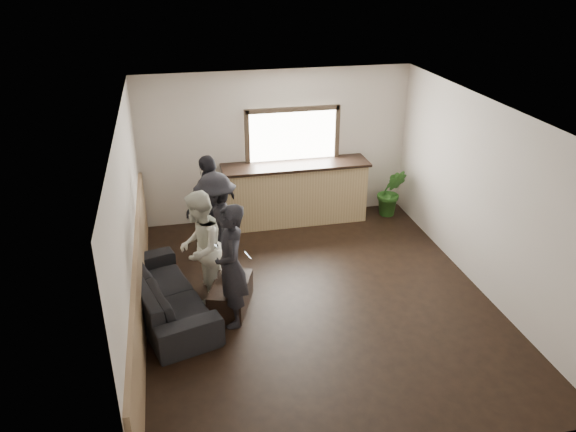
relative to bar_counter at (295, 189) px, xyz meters
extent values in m
cube|color=black|center=(-0.30, -2.70, -0.64)|extent=(5.00, 6.00, 0.01)
cube|color=silver|center=(-0.30, -2.70, 2.16)|extent=(5.00, 6.00, 0.01)
cube|color=beige|center=(-0.30, 0.30, 0.76)|extent=(5.00, 0.01, 2.80)
cube|color=beige|center=(-0.30, -5.70, 0.76)|extent=(5.00, 0.01, 2.80)
cube|color=beige|center=(-2.80, -2.70, 0.76)|extent=(0.01, 6.00, 2.80)
cube|color=beige|center=(2.20, -2.70, 0.76)|extent=(0.01, 6.00, 2.80)
cube|color=#947453|center=(-2.77, -2.70, -0.09)|extent=(0.06, 5.90, 1.10)
cube|color=tan|center=(0.00, -0.02, -0.09)|extent=(2.60, 0.60, 1.10)
cube|color=black|center=(0.00, -0.02, 0.48)|extent=(2.70, 0.68, 0.05)
cube|color=white|center=(0.00, 0.26, 0.96)|extent=(1.60, 0.06, 0.90)
cube|color=#3F3326|center=(0.00, 0.23, 1.45)|extent=(1.72, 0.08, 0.08)
cube|color=#3F3326|center=(-0.84, 0.23, 0.96)|extent=(0.08, 0.08, 1.06)
cube|color=#3F3326|center=(0.84, 0.23, 0.96)|extent=(0.08, 0.08, 1.06)
imported|color=black|center=(-2.45, -2.56, -0.32)|extent=(1.45, 2.37, 0.65)
cube|color=black|center=(-1.55, -2.60, -0.45)|extent=(0.75, 0.99, 0.39)
imported|color=silver|center=(-1.58, -2.37, -0.20)|extent=(0.17, 0.17, 0.10)
imported|color=silver|center=(-1.48, -2.74, -0.21)|extent=(0.12, 0.12, 0.09)
imported|color=#2D6623|center=(1.85, -0.15, -0.16)|extent=(0.63, 0.56, 0.96)
imported|color=black|center=(-1.55, -2.96, 0.24)|extent=(0.44, 0.65, 1.75)
cube|color=black|center=(-1.33, -2.96, 0.39)|extent=(0.09, 0.07, 0.12)
cube|color=white|center=(-1.33, -2.97, 0.40)|extent=(0.08, 0.07, 0.11)
imported|color=silver|center=(-1.92, -2.32, 0.21)|extent=(0.85, 0.98, 1.69)
cube|color=black|center=(-1.71, -2.38, 0.31)|extent=(0.11, 0.10, 0.12)
cube|color=white|center=(-1.71, -2.39, 0.31)|extent=(0.09, 0.08, 0.11)
imported|color=black|center=(-1.61, -1.66, 0.21)|extent=(0.64, 1.10, 1.70)
cube|color=black|center=(-1.39, -1.65, 0.41)|extent=(0.09, 0.07, 0.12)
cube|color=white|center=(-1.39, -1.66, 0.42)|extent=(0.08, 0.06, 0.11)
imported|color=black|center=(-1.63, -0.90, 0.23)|extent=(1.07, 0.95, 1.73)
cube|color=black|center=(-1.50, -1.08, 0.76)|extent=(0.11, 0.12, 0.12)
cube|color=white|center=(-1.50, -1.08, 0.77)|extent=(0.10, 0.10, 0.11)
camera|label=1|loc=(-2.19, -9.39, 4.01)|focal=35.00mm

